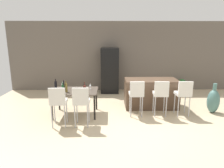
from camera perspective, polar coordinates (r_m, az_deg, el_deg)
name	(u,v)px	position (r m, az deg, el deg)	size (l,w,h in m)	color
ground_plane	(135,115)	(6.06, 6.54, -8.69)	(10.00, 10.00, 0.00)	#C6B28E
back_wall	(127,56)	(8.65, 4.28, 7.83)	(10.00, 0.12, 2.90)	#665B51
kitchen_island	(151,93)	(6.69, 11.02, -2.58)	(1.68, 0.85, 0.92)	#4C3828
bar_chair_left	(136,93)	(5.76, 6.99, -2.53)	(0.40, 0.40, 1.05)	silver
bar_chair_middle	(161,93)	(5.90, 13.71, -2.45)	(0.42, 0.42, 1.05)	silver
bar_chair_right	(184,93)	(6.10, 19.73, -2.35)	(0.41, 0.41, 1.05)	silver
dining_table	(75,93)	(5.95, -10.45, -2.41)	(1.30, 0.94, 0.74)	#4C4238
dining_chair_near	(58,101)	(5.22, -15.08, -4.57)	(0.42, 0.42, 1.05)	silver
dining_chair_far	(81,100)	(5.11, -8.75, -4.65)	(0.40, 0.40, 1.05)	silver
wine_bottle_corner	(64,87)	(5.90, -13.52, -0.81)	(0.08, 0.08, 0.31)	black
wine_bottle_left	(85,89)	(5.54, -7.82, -1.45)	(0.08, 0.08, 0.32)	#471E19
wine_bottle_inner	(56,85)	(6.13, -15.74, -0.34)	(0.07, 0.07, 0.32)	black
wine_bottle_near	(63,89)	(5.65, -13.83, -1.45)	(0.07, 0.07, 0.31)	#194723
wine_bottle_right	(66,88)	(5.77, -12.95, -0.99)	(0.08, 0.08, 0.32)	brown
wine_glass_middle	(62,83)	(6.37, -13.95, 0.23)	(0.07, 0.07, 0.17)	silver
wine_glass_far	(90,85)	(6.00, -6.23, -0.24)	(0.07, 0.07, 0.17)	silver
refrigerator	(110,70)	(8.25, -0.64, 3.90)	(0.72, 0.68, 1.84)	black
floor_vase	(213,101)	(6.80, 26.89, -4.33)	(0.36, 0.36, 0.91)	#47706B
potted_plant	(182,85)	(8.90, 19.27, -0.15)	(0.34, 0.34, 0.55)	#996B4C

